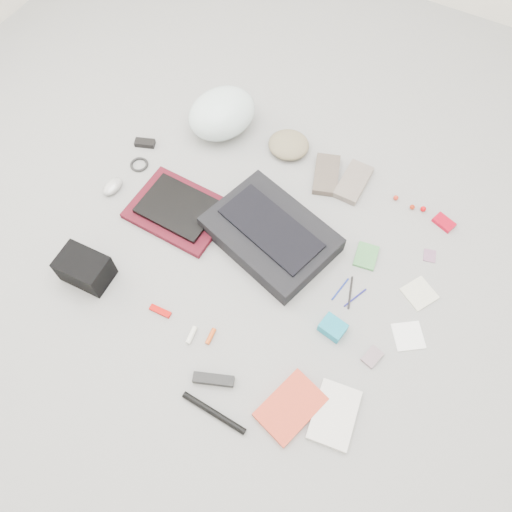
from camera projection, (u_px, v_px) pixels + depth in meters
The scene contains 33 objects.
ground_plane at pixel (256, 262), 2.09m from camera, with size 4.00×4.00×0.00m, color gray.
messenger_bag at pixel (271, 234), 2.11m from camera, with size 0.51×0.37×0.09m, color black.
bag_flap at pixel (271, 228), 2.06m from camera, with size 0.43×0.20×0.01m, color black.
laptop_sleeve at pixel (179, 211), 2.20m from camera, with size 0.41×0.31×0.03m, color #530E1A.
laptop at pixel (178, 207), 2.17m from camera, with size 0.32×0.23×0.02m, color black.
bike_helmet at pixel (222, 113), 2.35m from camera, with size 0.27×0.34×0.20m, color white.
beanie at pixel (289, 145), 2.35m from camera, with size 0.19×0.18×0.07m, color #887A5B.
mitten_left at pixel (326, 175), 2.29m from camera, with size 0.11×0.22×0.03m, color brown.
mitten_right at pixel (353, 182), 2.27m from camera, with size 0.11×0.22×0.03m, color gray.
power_brick at pixel (145, 143), 2.38m from camera, with size 0.09×0.04×0.03m, color black.
cable_coil at pixel (139, 164), 2.33m from camera, with size 0.09×0.09×0.01m, color black.
mouse at pixel (112, 186), 2.25m from camera, with size 0.07×0.11×0.04m, color #A7A7A7.
camera_bag at pixel (85, 269), 2.00m from camera, with size 0.20×0.14×0.13m, color black.
multitool at pixel (160, 311), 1.98m from camera, with size 0.09×0.02×0.01m, color #BB0702.
toiletry_tube_white at pixel (191, 335), 1.93m from camera, with size 0.02×0.02×0.07m, color silver.
toiletry_tube_orange at pixel (211, 336), 1.93m from camera, with size 0.02×0.02×0.07m, color #D44C16.
u_lock at pixel (214, 380), 1.84m from camera, with size 0.15×0.04×0.03m, color black.
bike_pump at pixel (214, 413), 1.79m from camera, with size 0.02×0.02×0.26m, color black.
book_red at pixel (291, 407), 1.80m from camera, with size 0.16×0.24×0.02m, color #EB462A.
book_white at pixel (334, 415), 1.78m from camera, with size 0.15×0.22×0.02m, color silver.
notepad at pixel (366, 256), 2.10m from camera, with size 0.09×0.12×0.01m, color #438747.
pen_blue at pixel (340, 289), 2.03m from camera, with size 0.01×0.01×0.12m, color navy.
pen_black at pixel (350, 293), 2.02m from camera, with size 0.01×0.01×0.15m, color black.
pen_navy at pixel (355, 298), 2.01m from camera, with size 0.01×0.01×0.12m, color navy.
accordion_wallet at pixel (333, 328), 1.93m from camera, with size 0.09×0.08×0.05m, color #0D85A5.
card_deck at pixel (372, 357), 1.89m from camera, with size 0.05×0.08×0.01m, color gray.
napkin_top at pixel (419, 293), 2.02m from camera, with size 0.12×0.12×0.01m, color beige.
napkin_bottom at pixel (408, 336), 1.93m from camera, with size 0.11×0.11×0.01m, color white.
lollipop_a at pixel (396, 198), 2.23m from camera, with size 0.02×0.02×0.02m, color red.
lollipop_b at pixel (412, 207), 2.21m from camera, with size 0.02×0.02×0.02m, color #AC250D.
lollipop_c at pixel (423, 209), 2.20m from camera, with size 0.03×0.03×0.03m, color #C4040A.
altoids_tin at pixel (444, 223), 2.17m from camera, with size 0.09×0.06×0.02m, color #B1081F.
stamp_sheet at pixel (430, 256), 2.10m from camera, with size 0.05×0.06×0.00m, color #966386.
Camera 1 is at (0.47, -0.85, 1.85)m, focal length 35.00 mm.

